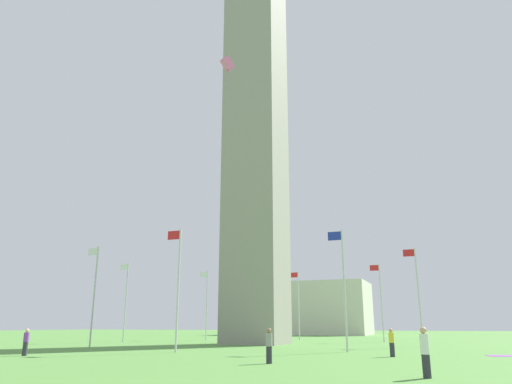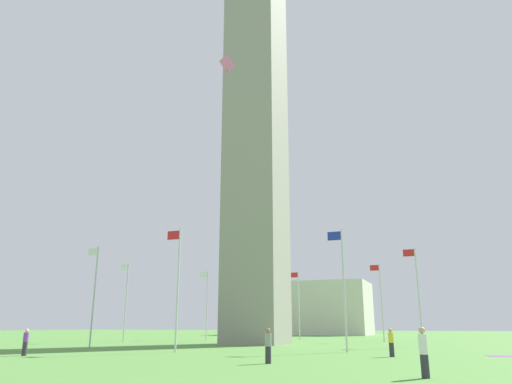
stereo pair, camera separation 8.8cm
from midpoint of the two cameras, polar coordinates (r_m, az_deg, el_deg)
name	(u,v)px [view 2 (the right image)]	position (r m, az deg, el deg)	size (l,w,h in m)	color
ground_plane	(256,344)	(49.25, 0.05, -17.64)	(260.00, 260.00, 0.00)	#548C3D
obelisk_monument	(256,103)	(54.78, 0.05, 10.51)	(5.69, 5.69, 51.71)	gray
flagpole_n	(126,298)	(56.77, -15.17, -12.07)	(1.12, 0.14, 8.65)	silver
flagpole_ne	(94,291)	(45.29, -18.64, -11.06)	(1.12, 0.14, 8.65)	silver
flagpole_e	(177,283)	(35.28, -9.25, -10.60)	(1.12, 0.14, 8.65)	silver
flagpole_se	(343,283)	(35.72, 10.37, -10.61)	(1.12, 0.14, 8.65)	silver
flagpole_s	(418,291)	(46.11, 18.71, -11.12)	(1.12, 0.14, 8.65)	silver
flagpole_sw	(381,299)	(57.43, 14.65, -12.14)	(1.12, 0.14, 8.65)	silver
flagpole_w	(298,302)	(64.07, 5.11, -12.87)	(1.12, 0.14, 8.65)	silver
flagpole_nw	(207,302)	(63.82, -5.85, -12.84)	(1.12, 0.14, 8.65)	silver
person_yellow_shirt	(391,343)	(30.92, 15.84, -16.83)	(0.32, 0.32, 1.62)	#2D2D38
person_white_shirt	(424,352)	(19.00, 19.43, -17.53)	(0.32, 0.32, 1.74)	#2D2D38
person_gray_shirt	(268,346)	(24.70, 1.56, -17.80)	(0.32, 0.32, 1.67)	#2D2D38
person_purple_shirt	(25,342)	(34.00, -25.63, -15.79)	(0.32, 0.32, 1.61)	#2D2D38
kite_pink_box	(227,64)	(35.77, -3.38, 14.91)	(1.02, 1.12, 2.03)	pink
distant_building	(311,309)	(97.70, 6.52, -13.60)	(22.66, 12.99, 9.87)	beige
picnic_blanket_near_first_person	(503,356)	(34.25, 27.33, -16.91)	(1.80, 1.40, 0.01)	purple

